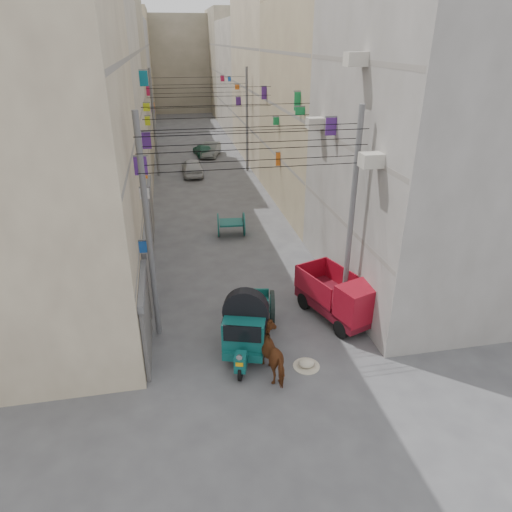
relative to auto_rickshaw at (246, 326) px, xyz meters
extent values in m
plane|color=#464648|center=(0.62, -4.21, -1.12)|extent=(140.00, 140.00, 0.00)
cube|color=beige|center=(-7.38, 3.79, 5.38)|extent=(8.00, 10.00, 13.00)
cube|color=gray|center=(-3.50, 3.79, 2.08)|extent=(0.25, 9.80, 0.18)
cube|color=gray|center=(-3.50, 3.79, 5.08)|extent=(0.25, 9.80, 0.18)
cube|color=gray|center=(-3.50, 3.79, 8.08)|extent=(0.25, 9.80, 0.18)
cube|color=#BFB4A3|center=(-7.38, 14.79, 4.88)|extent=(8.00, 12.00, 12.00)
cube|color=gray|center=(-3.50, 14.79, 2.08)|extent=(0.25, 11.76, 0.18)
cube|color=gray|center=(-3.50, 14.79, 5.08)|extent=(0.25, 11.76, 0.18)
cube|color=gray|center=(-3.50, 14.79, 8.08)|extent=(0.25, 11.76, 0.18)
cube|color=tan|center=(-7.38, 27.79, 5.88)|extent=(8.00, 14.00, 14.00)
cube|color=gray|center=(-3.50, 27.79, 2.08)|extent=(0.25, 13.72, 0.18)
cube|color=gray|center=(-3.50, 27.79, 5.08)|extent=(0.25, 13.72, 0.18)
cube|color=gray|center=(-3.50, 27.79, 8.08)|extent=(0.25, 13.72, 0.18)
cube|color=#9E9893|center=(-7.38, 41.79, 4.78)|extent=(8.00, 14.00, 11.80)
cube|color=gray|center=(-3.50, 41.79, 2.08)|extent=(0.25, 13.72, 0.18)
cube|color=gray|center=(-3.50, 41.79, 5.08)|extent=(0.25, 13.72, 0.18)
cube|color=gray|center=(-3.50, 41.79, 8.08)|extent=(0.25, 13.72, 0.18)
cube|color=tan|center=(-7.38, 54.79, 5.63)|extent=(8.00, 12.00, 13.50)
cube|color=gray|center=(-3.50, 54.79, 2.08)|extent=(0.25, 11.76, 0.18)
cube|color=gray|center=(-3.50, 54.79, 5.08)|extent=(0.25, 11.76, 0.18)
cube|color=gray|center=(-3.50, 54.79, 8.08)|extent=(0.25, 11.76, 0.18)
cube|color=#9E9893|center=(8.62, 3.79, 5.38)|extent=(8.00, 10.00, 13.00)
cube|color=gray|center=(4.74, 3.79, 2.08)|extent=(0.25, 9.80, 0.18)
cube|color=gray|center=(4.74, 3.79, 5.08)|extent=(0.25, 9.80, 0.18)
cube|color=gray|center=(4.74, 3.79, 8.08)|extent=(0.25, 9.80, 0.18)
cube|color=tan|center=(8.62, 14.79, 4.88)|extent=(8.00, 12.00, 12.00)
cube|color=gray|center=(4.74, 14.79, 2.08)|extent=(0.25, 11.76, 0.18)
cube|color=gray|center=(4.74, 14.79, 5.08)|extent=(0.25, 11.76, 0.18)
cube|color=gray|center=(4.74, 14.79, 8.08)|extent=(0.25, 11.76, 0.18)
cube|color=beige|center=(8.62, 27.79, 5.88)|extent=(8.00, 14.00, 14.00)
cube|color=gray|center=(4.74, 27.79, 2.08)|extent=(0.25, 13.72, 0.18)
cube|color=gray|center=(4.74, 27.79, 5.08)|extent=(0.25, 13.72, 0.18)
cube|color=gray|center=(4.74, 27.79, 8.08)|extent=(0.25, 13.72, 0.18)
cube|color=#BFB4A3|center=(8.62, 41.79, 4.78)|extent=(8.00, 14.00, 11.80)
cube|color=gray|center=(4.74, 41.79, 2.08)|extent=(0.25, 13.72, 0.18)
cube|color=gray|center=(4.74, 41.79, 5.08)|extent=(0.25, 13.72, 0.18)
cube|color=gray|center=(4.74, 41.79, 8.08)|extent=(0.25, 13.72, 0.18)
cube|color=tan|center=(8.62, 54.79, 5.63)|extent=(8.00, 12.00, 13.50)
cube|color=gray|center=(4.74, 54.79, 2.08)|extent=(0.25, 11.76, 0.18)
cube|color=gray|center=(4.74, 54.79, 5.08)|extent=(0.25, 11.76, 0.18)
cube|color=gray|center=(4.74, 54.79, 8.08)|extent=(0.25, 11.76, 0.18)
cube|color=tan|center=(0.62, 61.79, 5.38)|extent=(22.00, 10.00, 13.00)
cube|color=#525157|center=(-3.30, 0.59, 0.18)|extent=(0.12, 3.00, 2.60)
cube|color=#5E5E60|center=(-3.28, 0.59, 1.63)|extent=(0.18, 3.20, 0.25)
cube|color=#525157|center=(-3.30, 4.29, 0.18)|extent=(0.12, 3.00, 2.60)
cube|color=#5E5E60|center=(-3.28, 4.29, 1.63)|extent=(0.18, 3.20, 0.25)
cube|color=#525157|center=(-3.30, 7.99, 0.18)|extent=(0.12, 3.00, 2.60)
cube|color=#5E5E60|center=(-3.28, 7.99, 1.63)|extent=(0.18, 3.20, 0.25)
cube|color=#525157|center=(-3.30, 11.79, 0.18)|extent=(0.12, 3.00, 2.60)
cube|color=#5E5E60|center=(-3.28, 11.79, 1.63)|extent=(0.18, 3.20, 0.25)
cube|color=orange|center=(4.43, 30.07, 4.86)|extent=(0.38, 0.08, 0.41)
cube|color=orange|center=(-3.25, 37.40, 2.50)|extent=(0.27, 0.08, 0.71)
cube|color=blue|center=(-3.16, 2.22, 2.23)|extent=(0.44, 0.08, 0.42)
cube|color=#4A2078|center=(-3.16, 11.59, 4.05)|extent=(0.45, 0.08, 0.84)
cube|color=#C81A49|center=(4.41, 40.67, 4.79)|extent=(0.41, 0.08, 0.59)
cube|color=silver|center=(-3.19, 5.56, 3.12)|extent=(0.38, 0.08, 0.44)
cube|color=#4A2078|center=(4.40, 29.33, 3.73)|extent=(0.43, 0.08, 0.72)
cube|color=blue|center=(4.48, 35.41, 5.13)|extent=(0.28, 0.08, 0.44)
cube|color=#0B6479|center=(-3.14, 15.80, 6.73)|extent=(0.48, 0.08, 0.84)
cube|color=#4A2078|center=(-3.23, 33.86, 2.55)|extent=(0.31, 0.08, 0.44)
cube|color=#178242|center=(4.44, 14.81, 4.29)|extent=(0.35, 0.08, 0.45)
cube|color=#4A2078|center=(4.45, 18.44, 5.53)|extent=(0.34, 0.08, 0.79)
cube|color=orange|center=(-3.24, 7.81, 3.38)|extent=(0.28, 0.08, 0.52)
cube|color=#C81A49|center=(-3.25, 25.41, 5.14)|extent=(0.28, 0.08, 0.74)
cube|color=orange|center=(4.49, 14.30, 2.10)|extent=(0.26, 0.08, 0.80)
cube|color=silver|center=(4.45, 5.16, 5.57)|extent=(0.34, 0.08, 0.55)
cube|color=#4A2078|center=(-3.15, 4.34, 4.55)|extent=(0.47, 0.08, 0.67)
cube|color=#BBCE16|center=(-3.18, 16.94, 5.02)|extent=(0.40, 0.08, 0.47)
cube|color=#BBCE16|center=(-3.22, 17.46, 4.12)|extent=(0.32, 0.08, 0.55)
cube|color=#178242|center=(4.38, 9.53, 5.61)|extent=(0.47, 0.08, 0.35)
cube|color=#178242|center=(4.46, 10.37, 5.95)|extent=(0.32, 0.08, 0.89)
cube|color=#4A2078|center=(4.40, 5.08, 5.61)|extent=(0.44, 0.08, 0.69)
cube|color=blue|center=(-3.44, 1.79, 1.88)|extent=(0.10, 3.20, 0.80)
cube|color=#0B6479|center=(-3.44, 10.79, 1.88)|extent=(0.10, 3.20, 0.80)
cube|color=orange|center=(-3.44, 22.79, 1.88)|extent=(0.10, 3.20, 0.80)
cube|color=#BBCE16|center=(-3.44, 34.79, 1.88)|extent=(0.10, 3.20, 0.80)
cube|color=orange|center=(4.68, 1.79, 1.88)|extent=(0.10, 3.20, 0.80)
cube|color=blue|center=(4.68, 10.79, 1.88)|extent=(0.10, 3.20, 0.80)
cube|color=blue|center=(4.68, 22.79, 1.88)|extent=(0.10, 3.20, 0.80)
cube|color=#0B6479|center=(4.68, 34.79, 1.88)|extent=(0.10, 3.20, 0.80)
cube|color=#B9B3A6|center=(4.27, 0.79, 5.28)|extent=(0.70, 0.55, 0.45)
cube|color=#B9B3A6|center=(4.27, 6.79, 5.48)|extent=(0.70, 0.55, 0.45)
cube|color=#B9B3A6|center=(4.27, 2.79, 8.18)|extent=(0.70, 0.55, 0.45)
cylinder|color=#5E5E60|center=(-2.98, 1.79, 2.88)|extent=(0.20, 0.20, 8.00)
cylinder|color=#5E5E60|center=(4.22, 1.79, 2.88)|extent=(0.20, 0.20, 8.00)
cylinder|color=#5E5E60|center=(-2.98, 23.79, 2.88)|extent=(0.20, 0.20, 8.00)
cylinder|color=#5E5E60|center=(4.22, 23.79, 2.88)|extent=(0.20, 0.20, 8.00)
cylinder|color=black|center=(0.62, 1.29, 5.08)|extent=(7.40, 0.02, 0.02)
cylinder|color=black|center=(0.62, 1.29, 5.68)|extent=(7.40, 0.02, 0.02)
cylinder|color=black|center=(0.62, 1.29, 6.18)|extent=(7.40, 0.02, 0.02)
cylinder|color=black|center=(0.62, 2.29, 5.08)|extent=(7.40, 0.02, 0.02)
cylinder|color=black|center=(0.62, 2.29, 5.68)|extent=(7.40, 0.02, 0.02)
cylinder|color=black|center=(0.62, 2.29, 6.18)|extent=(7.40, 0.02, 0.02)
cylinder|color=black|center=(0.62, 7.79, 5.08)|extent=(7.40, 0.02, 0.02)
cylinder|color=black|center=(0.62, 7.79, 5.68)|extent=(7.40, 0.02, 0.02)
cylinder|color=black|center=(0.62, 7.79, 6.18)|extent=(7.40, 0.02, 0.02)
cylinder|color=black|center=(0.62, 15.79, 5.08)|extent=(7.40, 0.02, 0.02)
cylinder|color=black|center=(0.62, 15.79, 5.68)|extent=(7.40, 0.02, 0.02)
cylinder|color=black|center=(0.62, 15.79, 6.18)|extent=(7.40, 0.02, 0.02)
cylinder|color=black|center=(0.62, 23.79, 5.08)|extent=(7.40, 0.02, 0.02)
cylinder|color=black|center=(0.62, 23.79, 5.68)|extent=(7.40, 0.02, 0.02)
cylinder|color=black|center=(0.62, 23.79, 6.18)|extent=(7.40, 0.02, 0.02)
cylinder|color=black|center=(-0.41, -1.32, -0.82)|extent=(0.30, 0.61, 0.60)
cylinder|color=black|center=(-0.37, 0.80, -0.82)|extent=(0.30, 0.61, 0.60)
cylinder|color=black|center=(0.75, 0.45, -0.82)|extent=(0.30, 0.61, 0.60)
cube|color=#0E4F4C|center=(0.00, 0.01, -0.61)|extent=(1.88, 2.34, 0.30)
cube|color=#0E4F4C|center=(-0.39, -1.27, -0.48)|extent=(0.50, 0.57, 0.59)
cylinder|color=silver|center=(-0.47, -1.50, -0.11)|extent=(0.20, 0.11, 0.19)
cube|color=#D1950B|center=(-0.47, -1.52, -0.37)|extent=(0.23, 0.10, 0.13)
cube|color=#0E4F4C|center=(0.02, 0.06, 0.00)|extent=(1.87, 2.15, 1.02)
cube|color=black|center=(-0.26, -0.83, 0.27)|extent=(1.19, 0.43, 0.59)
cube|color=black|center=(-0.65, 0.27, 0.11)|extent=(0.42, 1.24, 0.69)
cube|color=black|center=(0.69, -0.15, 0.11)|extent=(0.42, 1.24, 0.69)
cube|color=silver|center=(-0.27, -0.86, -0.53)|extent=(1.29, 0.45, 0.06)
cylinder|color=black|center=(0.07, 1.87, -0.45)|extent=(0.39, 1.35, 1.35)
cylinder|color=#124F48|center=(0.07, 1.87, -0.45)|extent=(0.35, 1.06, 1.05)
cylinder|color=#5E5E60|center=(0.07, 1.87, -0.45)|extent=(0.24, 0.21, 0.17)
cylinder|color=black|center=(1.30, 1.65, -0.45)|extent=(0.39, 1.35, 1.35)
cylinder|color=#124F48|center=(1.30, 1.65, -0.45)|extent=(0.35, 1.06, 1.05)
cylinder|color=#5E5E60|center=(1.30, 1.65, -0.45)|extent=(0.24, 0.21, 0.17)
cylinder|color=#5E5E60|center=(0.68, 1.76, -0.45)|extent=(1.29, 0.31, 0.08)
cube|color=#124F48|center=(0.68, 1.76, -0.28)|extent=(1.18, 1.22, 0.10)
cube|color=#124F48|center=(0.77, 2.23, -0.06)|extent=(1.01, 0.26, 0.34)
cylinder|color=#124F48|center=(0.09, 0.65, -0.35)|extent=(0.47, 2.19, 0.07)
cylinder|color=#124F48|center=(0.84, 0.51, -0.35)|extent=(0.47, 2.19, 0.07)
cylinder|color=black|center=(3.56, 0.24, -0.78)|extent=(0.41, 0.71, 0.69)
cylinder|color=black|center=(2.80, 2.40, -0.78)|extent=(0.41, 0.71, 0.69)
cylinder|color=black|center=(4.84, 0.69, -0.78)|extent=(0.41, 0.71, 0.69)
cylinder|color=black|center=(4.07, 2.85, -0.78)|extent=(0.41, 0.71, 0.69)
cube|color=#550C17|center=(3.82, 1.55, -0.55)|extent=(2.57, 3.74, 0.36)
cube|color=maroon|center=(4.22, 0.42, 0.18)|extent=(1.79, 1.53, 1.30)
cube|color=black|center=(4.38, -0.04, 0.28)|extent=(1.30, 0.51, 0.57)
cube|color=#550C17|center=(3.63, 2.09, -0.27)|extent=(2.24, 2.68, 0.12)
cube|color=maroon|center=(2.91, 1.83, 0.18)|extent=(0.82, 2.18, 0.89)
cube|color=maroon|center=(4.34, 2.34, 0.18)|extent=(0.82, 2.18, 0.89)
cube|color=maroon|center=(3.25, 3.15, 0.18)|extent=(1.49, 0.58, 0.89)
cylinder|color=#124F48|center=(0.27, 10.54, -0.46)|extent=(0.19, 1.32, 1.31)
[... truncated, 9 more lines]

